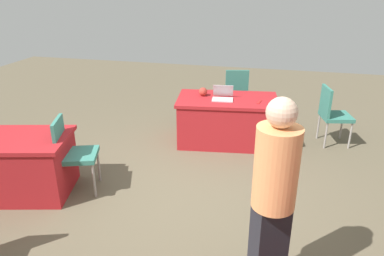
{
  "coord_description": "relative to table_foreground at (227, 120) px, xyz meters",
  "views": [
    {
      "loc": [
        -1.01,
        3.59,
        2.48
      ],
      "look_at": [
        -0.11,
        -0.12,
        0.9
      ],
      "focal_mm": 33.84,
      "sensor_mm": 36.0,
      "label": 1
    }
  ],
  "objects": [
    {
      "name": "chair_back_row",
      "position": [
        1.62,
        1.89,
        0.18
      ],
      "size": [
        0.56,
        0.56,
        0.96
      ],
      "rotation": [
        0.0,
        0.0,
        1.9
      ],
      "color": "#9E9993",
      "rests_on": "ground"
    },
    {
      "name": "yarn_ball",
      "position": [
        0.4,
        -0.04,
        0.44
      ],
      "size": [
        0.14,
        0.14,
        0.14
      ],
      "primitive_type": "sphere",
      "color": "#B2382D",
      "rests_on": "table_foreground"
    },
    {
      "name": "chair_tucked_right",
      "position": [
        0.0,
        -1.14,
        0.18
      ],
      "size": [
        0.53,
        0.53,
        0.96
      ],
      "rotation": [
        0.0,
        0.0,
        3.37
      ],
      "color": "#9E9993",
      "rests_on": "ground"
    },
    {
      "name": "person_attendee_standing",
      "position": [
        -0.78,
        2.93,
        0.59
      ],
      "size": [
        0.47,
        0.47,
        1.72
      ],
      "rotation": [
        0.0,
        0.0,
        0.56
      ],
      "color": "#26262D",
      "rests_on": "ground"
    },
    {
      "name": "laptop_silver",
      "position": [
        0.07,
        0.06,
        0.41
      ],
      "size": [
        0.35,
        0.33,
        0.21
      ],
      "rotation": [
        0.0,
        0.0,
        0.11
      ],
      "color": "silver",
      "rests_on": "table_foreground"
    },
    {
      "name": "ground_plane",
      "position": [
        0.28,
        1.81,
        -0.37
      ],
      "size": [
        14.4,
        14.4,
        0.0
      ],
      "primitive_type": "plane",
      "color": "brown"
    },
    {
      "name": "table_foreground",
      "position": [
        0.0,
        0.0,
        0.0
      ],
      "size": [
        1.67,
        1.08,
        0.74
      ],
      "rotation": [
        0.0,
        0.0,
        0.13
      ],
      "color": "#AD1E23",
      "rests_on": "ground"
    },
    {
      "name": "scissors_red",
      "position": [
        -0.5,
        0.07,
        0.37
      ],
      "size": [
        0.07,
        0.18,
        0.01
      ],
      "primitive_type": "cube",
      "rotation": [
        0.0,
        0.0,
        1.38
      ],
      "color": "red",
      "rests_on": "table_foreground"
    },
    {
      "name": "chair_near_front",
      "position": [
        -1.62,
        -0.32,
        0.16
      ],
      "size": [
        0.53,
        0.53,
        0.94
      ],
      "rotation": [
        0.0,
        0.0,
        1.79
      ],
      "color": "#9E9993",
      "rests_on": "ground"
    }
  ]
}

